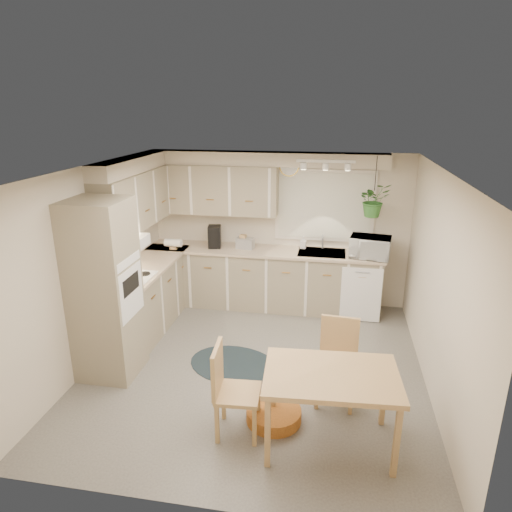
{
  "coord_description": "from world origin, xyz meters",
  "views": [
    {
      "loc": [
        0.86,
        -4.8,
        3.07
      ],
      "look_at": [
        -0.09,
        0.55,
        1.25
      ],
      "focal_mm": 32.0,
      "sensor_mm": 36.0,
      "label": 1
    }
  ],
  "objects_px": {
    "pet_bed": "(274,415)",
    "chair_left": "(238,391)",
    "braided_rug": "(234,364)",
    "chair_back": "(337,364)",
    "microwave": "(370,245)",
    "dining_table": "(330,409)"
  },
  "relations": [
    {
      "from": "chair_left",
      "to": "microwave",
      "type": "relative_size",
      "value": 1.63
    },
    {
      "from": "chair_back",
      "to": "pet_bed",
      "type": "relative_size",
      "value": 1.64
    },
    {
      "from": "dining_table",
      "to": "braided_rug",
      "type": "relative_size",
      "value": 1.06
    },
    {
      "from": "braided_rug",
      "to": "microwave",
      "type": "relative_size",
      "value": 2.01
    },
    {
      "from": "chair_left",
      "to": "braided_rug",
      "type": "xyz_separation_m",
      "value": [
        -0.31,
        1.17,
        -0.46
      ]
    },
    {
      "from": "chair_left",
      "to": "chair_back",
      "type": "height_order",
      "value": "chair_left"
    },
    {
      "from": "braided_rug",
      "to": "chair_back",
      "type": "bearing_deg",
      "value": -22.7
    },
    {
      "from": "pet_bed",
      "to": "microwave",
      "type": "relative_size",
      "value": 0.99
    },
    {
      "from": "pet_bed",
      "to": "chair_left",
      "type": "bearing_deg",
      "value": -145.17
    },
    {
      "from": "dining_table",
      "to": "chair_back",
      "type": "distance_m",
      "value": 0.68
    },
    {
      "from": "chair_left",
      "to": "pet_bed",
      "type": "bearing_deg",
      "value": 121.14
    },
    {
      "from": "braided_rug",
      "to": "pet_bed",
      "type": "xyz_separation_m",
      "value": [
        0.63,
        -0.95,
        0.06
      ]
    },
    {
      "from": "chair_left",
      "to": "pet_bed",
      "type": "distance_m",
      "value": 0.56
    },
    {
      "from": "chair_back",
      "to": "microwave",
      "type": "relative_size",
      "value": 1.62
    },
    {
      "from": "dining_table",
      "to": "chair_left",
      "type": "distance_m",
      "value": 0.87
    },
    {
      "from": "dining_table",
      "to": "chair_back",
      "type": "height_order",
      "value": "chair_back"
    },
    {
      "from": "chair_left",
      "to": "chair_back",
      "type": "relative_size",
      "value": 1.01
    },
    {
      "from": "chair_left",
      "to": "pet_bed",
      "type": "height_order",
      "value": "chair_left"
    },
    {
      "from": "braided_rug",
      "to": "microwave",
      "type": "distance_m",
      "value": 2.63
    },
    {
      "from": "chair_left",
      "to": "microwave",
      "type": "xyz_separation_m",
      "value": [
        1.35,
        2.87,
        0.67
      ]
    },
    {
      "from": "braided_rug",
      "to": "pet_bed",
      "type": "bearing_deg",
      "value": -56.46
    },
    {
      "from": "pet_bed",
      "to": "microwave",
      "type": "bearing_deg",
      "value": 68.73
    }
  ]
}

